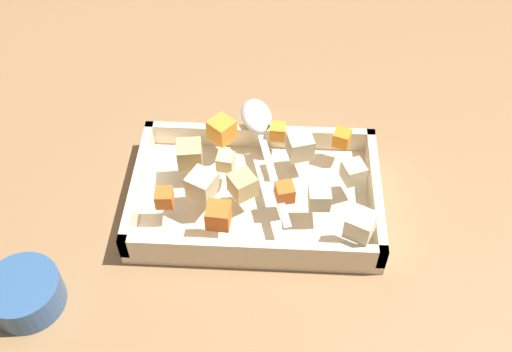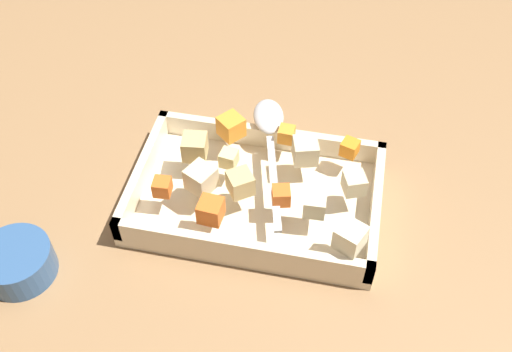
% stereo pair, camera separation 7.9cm
% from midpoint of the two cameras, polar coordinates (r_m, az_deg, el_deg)
% --- Properties ---
extents(ground_plane, '(4.00, 4.00, 0.00)m').
position_cam_midpoint_polar(ground_plane, '(0.85, -2.16, -2.31)').
color(ground_plane, '#936D47').
extents(baking_dish, '(0.34, 0.22, 0.05)m').
position_cam_midpoint_polar(baking_dish, '(0.83, -2.74, -2.20)').
color(baking_dish, beige).
rests_on(baking_dish, ground_plane).
extents(carrot_chunk_far_left, '(0.03, 0.03, 0.02)m').
position_cam_midpoint_polar(carrot_chunk_far_left, '(0.77, -0.14, -1.74)').
color(carrot_chunk_far_left, orange).
rests_on(carrot_chunk_far_left, baking_dish).
extents(carrot_chunk_back_center, '(0.03, 0.03, 0.03)m').
position_cam_midpoint_polar(carrot_chunk_back_center, '(0.75, -6.66, -3.95)').
color(carrot_chunk_back_center, orange).
rests_on(carrot_chunk_back_center, baking_dish).
extents(carrot_chunk_corner_se, '(0.04, 0.04, 0.03)m').
position_cam_midpoint_polar(carrot_chunk_corner_se, '(0.85, -5.99, 4.30)').
color(carrot_chunk_corner_se, orange).
rests_on(carrot_chunk_corner_se, baking_dish).
extents(carrot_chunk_heap_side, '(0.02, 0.02, 0.02)m').
position_cam_midpoint_polar(carrot_chunk_heap_side, '(0.85, -0.57, 4.16)').
color(carrot_chunk_heap_side, orange).
rests_on(carrot_chunk_heap_side, baking_dish).
extents(carrot_chunk_rim_edge, '(0.03, 0.03, 0.02)m').
position_cam_midpoint_polar(carrot_chunk_rim_edge, '(0.84, 5.60, 3.50)').
color(carrot_chunk_rim_edge, orange).
rests_on(carrot_chunk_rim_edge, baking_dish).
extents(carrot_chunk_center, '(0.02, 0.02, 0.02)m').
position_cam_midpoint_polar(carrot_chunk_center, '(0.78, -11.70, -2.23)').
color(carrot_chunk_center, orange).
rests_on(carrot_chunk_center, baking_dish).
extents(potato_chunk_far_right, '(0.04, 0.04, 0.03)m').
position_cam_midpoint_polar(potato_chunk_far_right, '(0.78, -4.24, -1.01)').
color(potato_chunk_far_right, tan).
rests_on(potato_chunk_far_right, baking_dish).
extents(potato_chunk_corner_ne, '(0.04, 0.04, 0.03)m').
position_cam_midpoint_polar(potato_chunk_corner_ne, '(0.74, 6.98, -4.85)').
color(potato_chunk_corner_ne, beige).
rests_on(potato_chunk_corner_ne, baking_dish).
extents(potato_chunk_near_left, '(0.04, 0.04, 0.03)m').
position_cam_midpoint_polar(potato_chunk_near_left, '(0.82, -9.17, 1.94)').
color(potato_chunk_near_left, tan).
rests_on(potato_chunk_near_left, baking_dish).
extents(potato_chunk_near_right, '(0.04, 0.04, 0.03)m').
position_cam_midpoint_polar(potato_chunk_near_right, '(0.82, 1.50, 2.79)').
color(potato_chunk_near_right, beige).
rests_on(potato_chunk_near_right, baking_dish).
extents(potato_chunk_corner_nw, '(0.05, 0.05, 0.03)m').
position_cam_midpoint_polar(potato_chunk_corner_nw, '(0.78, -8.09, -1.01)').
color(potato_chunk_corner_nw, beige).
rests_on(potato_chunk_corner_nw, baking_dish).
extents(potato_chunk_heap_top, '(0.03, 0.03, 0.03)m').
position_cam_midpoint_polar(potato_chunk_heap_top, '(0.77, 3.18, -2.23)').
color(potato_chunk_heap_top, beige).
rests_on(potato_chunk_heap_top, baking_dish).
extents(potato_chunk_mid_left, '(0.03, 0.03, 0.02)m').
position_cam_midpoint_polar(potato_chunk_mid_left, '(0.81, -5.74, 1.23)').
color(potato_chunk_mid_left, '#E0CC89').
rests_on(potato_chunk_mid_left, baking_dish).
extents(potato_chunk_corner_sw, '(0.04, 0.04, 0.03)m').
position_cam_midpoint_polar(potato_chunk_corner_sw, '(0.80, 6.55, 0.14)').
color(potato_chunk_corner_sw, beige).
rests_on(potato_chunk_corner_sw, baking_dish).
extents(serving_spoon, '(0.09, 0.24, 0.02)m').
position_cam_midpoint_polar(serving_spoon, '(0.87, -2.42, 5.03)').
color(serving_spoon, silver).
rests_on(serving_spoon, baking_dish).
extents(small_prep_bowl, '(0.09, 0.09, 0.04)m').
position_cam_midpoint_polar(small_prep_bowl, '(0.80, -24.06, -10.43)').
color(small_prep_bowl, '#33598C').
rests_on(small_prep_bowl, ground_plane).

